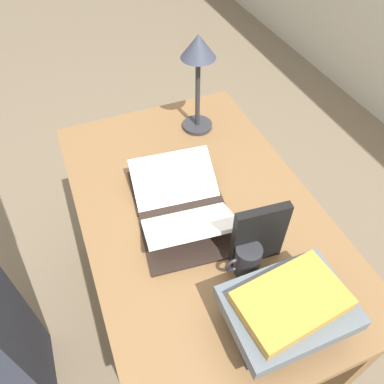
% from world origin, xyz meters
% --- Properties ---
extents(ground_plane, '(12.00, 12.00, 0.00)m').
position_xyz_m(ground_plane, '(0.00, 0.00, 0.00)').
color(ground_plane, '#70604C').
extents(reading_desk, '(1.17, 0.75, 0.74)m').
position_xyz_m(reading_desk, '(0.00, 0.00, 0.63)').
color(reading_desk, brown).
rests_on(reading_desk, ground_plane).
extents(open_book, '(0.46, 0.33, 0.10)m').
position_xyz_m(open_book, '(-0.01, -0.06, 0.77)').
color(open_book, black).
rests_on(open_book, reading_desk).
extents(book_stack_tall, '(0.21, 0.29, 0.15)m').
position_xyz_m(book_stack_tall, '(0.44, 0.04, 0.82)').
color(book_stack_tall, '#1E284C').
rests_on(book_stack_tall, reading_desk).
extents(book_standing_upright, '(0.04, 0.15, 0.22)m').
position_xyz_m(book_standing_upright, '(0.23, 0.08, 0.85)').
color(book_standing_upright, black).
rests_on(book_standing_upright, reading_desk).
extents(reading_lamp, '(0.12, 0.12, 0.38)m').
position_xyz_m(reading_lamp, '(-0.39, 0.16, 1.02)').
color(reading_lamp, '#2D2D33').
rests_on(reading_lamp, reading_desk).
extents(coffee_mug, '(0.07, 0.11, 0.10)m').
position_xyz_m(coffee_mug, '(0.26, 0.03, 0.79)').
color(coffee_mug, '#28282D').
rests_on(coffee_mug, reading_desk).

